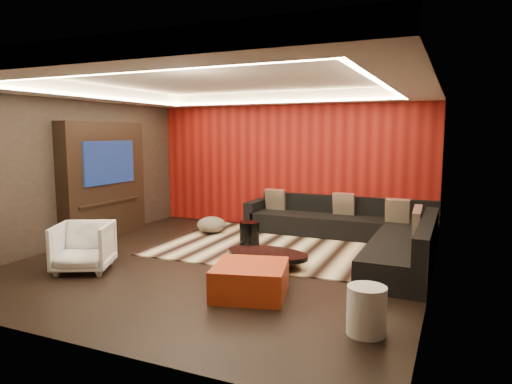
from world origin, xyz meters
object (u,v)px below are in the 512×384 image
at_px(orange_ottoman, 250,280).
at_px(armchair, 83,247).
at_px(drum_stool, 249,233).
at_px(white_side_table, 366,310).
at_px(sectional_sofa, 360,232).
at_px(coffee_table, 267,259).

relative_size(orange_ottoman, armchair, 1.12).
distance_m(drum_stool, armchair, 2.80).
bearing_deg(white_side_table, orange_ottoman, 160.44).
bearing_deg(orange_ottoman, drum_stool, 115.04).
bearing_deg(drum_stool, armchair, -124.36).
height_order(white_side_table, armchair, armchair).
relative_size(orange_ottoman, sectional_sofa, 0.24).
bearing_deg(orange_ottoman, coffee_table, 102.58).
relative_size(white_side_table, armchair, 0.63).
height_order(orange_ottoman, armchair, armchair).
distance_m(coffee_table, white_side_table, 2.47).
relative_size(coffee_table, armchair, 1.64).
bearing_deg(white_side_table, coffee_table, 136.19).
xyz_separation_m(white_side_table, orange_ottoman, (-1.52, 0.54, -0.05)).
relative_size(drum_stool, armchair, 0.53).
bearing_deg(coffee_table, drum_stool, 126.22).
xyz_separation_m(white_side_table, sectional_sofa, (-0.77, 3.51, 0.02)).
distance_m(white_side_table, armchair, 4.17).
distance_m(white_side_table, sectional_sofa, 3.60).
distance_m(armchair, sectional_sofa, 4.55).
distance_m(coffee_table, drum_stool, 1.33).
distance_m(orange_ottoman, armchair, 2.63).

